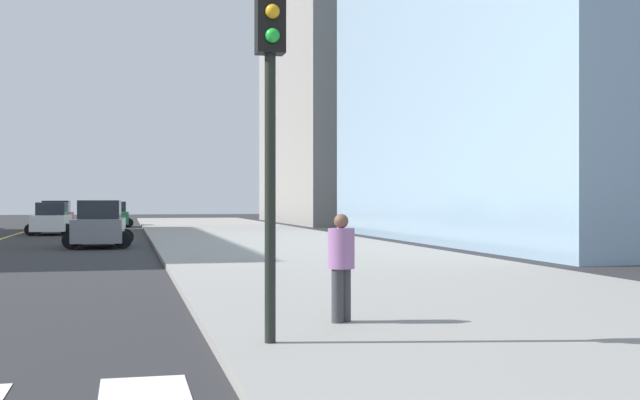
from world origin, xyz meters
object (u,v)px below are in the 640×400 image
car_gray_sixth (100,225)px  pedestrian_waiting_east (341,262)px  car_red_third (56,216)px  car_white_fourth (52,220)px  car_green_second (114,215)px  traffic_light_near_corner (270,84)px

car_gray_sixth → pedestrian_waiting_east: bearing=102.1°
car_red_third → car_white_fourth: bearing=92.5°
car_green_second → pedestrian_waiting_east: car_green_second is taller
car_white_fourth → traffic_light_near_corner: (5.88, -38.02, 2.57)m
car_green_second → car_red_third: bearing=55.0°
car_white_fourth → traffic_light_near_corner: 38.55m
pedestrian_waiting_east → car_red_third: bearing=-115.4°
pedestrian_waiting_east → traffic_light_near_corner: bearing=13.0°
car_red_third → pedestrian_waiting_east: bearing=99.8°
car_green_second → car_red_third: 6.53m
car_green_second → pedestrian_waiting_east: 49.01m
car_green_second → traffic_light_near_corner: bearing=91.1°
car_red_third → car_white_fourth: (0.31, -6.85, -0.05)m
traffic_light_near_corner → pedestrian_waiting_east: traffic_light_near_corner is taller
car_gray_sixth → pedestrian_waiting_east: (4.17, -23.38, 0.12)m
car_red_third → pedestrian_waiting_east: (7.50, -43.38, 0.13)m
car_gray_sixth → car_green_second: bearing=-88.6°
traffic_light_near_corner → car_white_fourth: bearing=-81.2°
car_white_fourth → pedestrian_waiting_east: 37.24m
car_green_second → car_gray_sixth: car_gray_sixth is taller
car_white_fourth → car_gray_sixth: car_gray_sixth is taller
car_red_third → pedestrian_waiting_east: 44.03m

